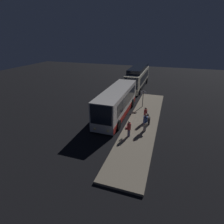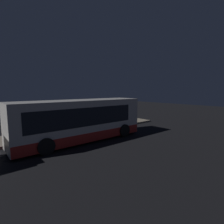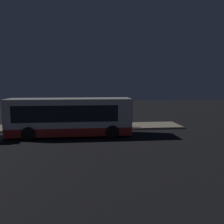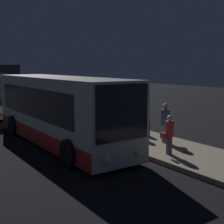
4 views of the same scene
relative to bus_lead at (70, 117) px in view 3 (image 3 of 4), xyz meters
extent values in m
plane|color=black|center=(1.14, 0.19, -1.63)|extent=(80.00, 80.00, 0.00)
cube|color=gray|center=(1.14, 3.44, -1.53)|extent=(20.00, 3.31, 0.19)
cube|color=silver|center=(0.05, 0.00, 0.10)|extent=(10.36, 2.47, 3.07)
cube|color=#B2231E|center=(0.05, 0.00, -1.09)|extent=(10.30, 2.49, 0.70)
cube|color=black|center=(-0.21, 0.00, 0.47)|extent=(8.49, 2.50, 1.35)
cube|color=black|center=(5.24, 0.00, 0.55)|extent=(0.06, 2.17, 1.96)
sphere|color=#F9E58C|center=(5.26, 0.68, -0.99)|extent=(0.24, 0.24, 0.24)
sphere|color=#F9E58C|center=(5.26, -0.68, -0.99)|extent=(0.24, 0.24, 0.24)
cylinder|color=black|center=(3.57, 1.24, -1.08)|extent=(1.08, 0.30, 1.08)
cylinder|color=black|center=(3.57, -1.24, -1.08)|extent=(1.08, 0.30, 1.08)
cylinder|color=black|center=(-3.16, 1.24, -1.08)|extent=(1.08, 0.30, 1.08)
cylinder|color=black|center=(-3.16, -1.24, -1.08)|extent=(1.08, 0.30, 1.08)
cylinder|color=#4C476B|center=(4.85, 2.65, -1.07)|extent=(0.31, 0.31, 0.73)
cylinder|color=#BF3333|center=(4.85, 2.65, -0.38)|extent=(0.44, 0.44, 0.64)
sphere|color=beige|center=(4.85, 2.65, 0.05)|extent=(0.24, 0.24, 0.24)
cube|color=maroon|center=(4.78, 2.38, -0.65)|extent=(0.31, 0.21, 0.24)
cylinder|color=gray|center=(1.40, 3.66, -1.03)|extent=(0.35, 0.35, 0.81)
cylinder|color=#BF3333|center=(1.40, 3.66, -0.28)|extent=(0.50, 0.50, 0.70)
sphere|color=tan|center=(1.40, 3.66, 0.21)|extent=(0.26, 0.26, 0.26)
cube|color=black|center=(1.24, 3.90, -0.58)|extent=(0.31, 0.27, 0.24)
cylinder|color=gray|center=(3.28, 3.93, -1.01)|extent=(0.41, 0.41, 0.84)
cylinder|color=#334C8C|center=(3.28, 3.93, -0.23)|extent=(0.59, 0.59, 0.73)
sphere|color=tan|center=(3.28, 3.93, 0.28)|extent=(0.27, 0.27, 0.27)
cube|color=beige|center=(3.55, 4.09, -0.54)|extent=(0.26, 0.31, 0.24)
cube|color=black|center=(1.70, 4.13, -1.05)|extent=(0.36, 0.24, 0.76)
cylinder|color=black|center=(1.70, 4.13, -0.56)|extent=(0.02, 0.02, 0.24)
cylinder|color=#4C4C51|center=(-3.14, 2.64, -0.32)|extent=(0.10, 0.10, 2.23)
cube|color=silver|center=(-3.14, 2.64, 0.56)|extent=(0.04, 0.74, 0.38)
camera|label=1|loc=(18.99, 5.69, 7.39)|focal=28.00mm
camera|label=2|loc=(-6.78, -11.85, 2.39)|focal=28.00mm
camera|label=3|loc=(1.71, -18.84, 2.83)|focal=35.00mm
camera|label=4|loc=(13.72, -6.29, 2.14)|focal=50.00mm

